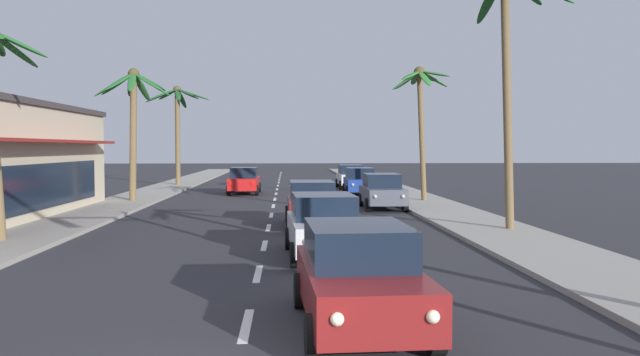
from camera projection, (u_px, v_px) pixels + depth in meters
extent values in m
cube|color=#9E998E|center=(450.00, 213.00, 27.57)|extent=(3.20, 110.00, 0.14)
cube|color=#9E998E|center=(87.00, 215.00, 26.74)|extent=(3.20, 110.00, 0.14)
cube|color=silver|center=(246.00, 325.00, 10.42)|extent=(0.16, 2.00, 0.01)
cube|color=silver|center=(258.00, 274.00, 14.66)|extent=(0.16, 2.00, 0.01)
cube|color=silver|center=(264.00, 245.00, 18.89)|extent=(0.16, 2.00, 0.01)
cube|color=silver|center=(268.00, 227.00, 23.12)|extent=(0.16, 2.00, 0.01)
cube|color=silver|center=(271.00, 215.00, 27.36)|extent=(0.16, 2.00, 0.01)
cube|color=silver|center=(273.00, 206.00, 31.59)|extent=(0.16, 2.00, 0.01)
cube|color=silver|center=(275.00, 199.00, 35.82)|extent=(0.16, 2.00, 0.01)
cube|color=silver|center=(276.00, 194.00, 40.06)|extent=(0.16, 2.00, 0.01)
cube|color=silver|center=(277.00, 189.00, 44.29)|extent=(0.16, 2.00, 0.01)
cube|color=silver|center=(278.00, 186.00, 48.52)|extent=(0.16, 2.00, 0.01)
cube|color=silver|center=(279.00, 183.00, 52.76)|extent=(0.16, 2.00, 0.01)
cube|color=silver|center=(279.00, 180.00, 56.99)|extent=(0.16, 2.00, 0.01)
cube|color=silver|center=(280.00, 178.00, 61.22)|extent=(0.16, 2.00, 0.01)
cube|color=silver|center=(280.00, 176.00, 65.46)|extent=(0.16, 2.00, 0.01)
cube|color=silver|center=(281.00, 174.00, 69.69)|extent=(0.16, 2.00, 0.01)
cube|color=silver|center=(281.00, 172.00, 73.92)|extent=(0.16, 2.00, 0.01)
cube|color=maroon|center=(359.00, 287.00, 10.20)|extent=(1.94, 4.37, 0.72)
cube|color=black|center=(358.00, 244.00, 10.32)|extent=(1.69, 2.26, 0.64)
cylinder|color=black|center=(435.00, 333.00, 8.89)|extent=(0.25, 0.65, 0.64)
cylinder|color=black|center=(313.00, 336.00, 8.73)|extent=(0.25, 0.65, 0.64)
cylinder|color=black|center=(393.00, 288.00, 11.71)|extent=(0.25, 0.65, 0.64)
cylinder|color=black|center=(300.00, 290.00, 11.55)|extent=(0.25, 0.65, 0.64)
sphere|color=#F9EFC6|center=(433.00, 317.00, 8.10)|extent=(0.18, 0.18, 0.18)
sphere|color=#F9EFC6|center=(337.00, 319.00, 7.98)|extent=(0.18, 0.18, 0.18)
cube|color=red|center=(375.00, 257.00, 12.41)|extent=(0.24, 0.07, 0.20)
cube|color=red|center=(308.00, 258.00, 12.28)|extent=(0.24, 0.07, 0.20)
cube|color=silver|center=(324.00, 232.00, 16.83)|extent=(1.95, 4.37, 0.72)
cube|color=black|center=(323.00, 206.00, 16.94)|extent=(1.70, 2.27, 0.64)
cylinder|color=black|center=(365.00, 254.00, 15.52)|extent=(0.25, 0.65, 0.64)
cylinder|color=black|center=(295.00, 255.00, 15.35)|extent=(0.25, 0.65, 0.64)
cylinder|color=black|center=(348.00, 237.00, 18.34)|extent=(0.25, 0.65, 0.64)
cylinder|color=black|center=(289.00, 238.00, 18.17)|extent=(0.25, 0.65, 0.64)
sphere|color=#F9EFC6|center=(360.00, 241.00, 14.73)|extent=(0.18, 0.18, 0.18)
sphere|color=#F9EFC6|center=(307.00, 241.00, 14.61)|extent=(0.18, 0.18, 0.18)
cube|color=red|center=(338.00, 219.00, 19.03)|extent=(0.24, 0.07, 0.20)
cube|color=red|center=(294.00, 219.00, 18.91)|extent=(0.24, 0.07, 0.20)
cube|color=maroon|center=(312.00, 208.00, 23.46)|extent=(1.81, 4.32, 0.72)
cube|color=black|center=(312.00, 190.00, 23.58)|extent=(1.63, 2.22, 0.64)
cylinder|color=black|center=(339.00, 222.00, 22.12)|extent=(0.23, 0.64, 0.64)
cylinder|color=black|center=(289.00, 222.00, 22.01)|extent=(0.23, 0.64, 0.64)
cylinder|color=black|center=(332.00, 214.00, 24.95)|extent=(0.23, 0.64, 0.64)
cylinder|color=black|center=(288.00, 214.00, 24.83)|extent=(0.23, 0.64, 0.64)
sphere|color=#F9EFC6|center=(334.00, 212.00, 21.33)|extent=(0.18, 0.18, 0.18)
sphere|color=#F9EFC6|center=(297.00, 212.00, 21.25)|extent=(0.18, 0.18, 0.18)
cube|color=red|center=(325.00, 200.00, 25.65)|extent=(0.24, 0.06, 0.20)
cube|color=red|center=(293.00, 201.00, 25.56)|extent=(0.24, 0.06, 0.20)
cube|color=red|center=(244.00, 183.00, 39.90)|extent=(1.79, 4.31, 0.72)
cube|color=black|center=(244.00, 172.00, 39.71)|extent=(1.62, 2.21, 0.64)
cylinder|color=black|center=(233.00, 187.00, 41.29)|extent=(0.22, 0.64, 0.64)
cylinder|color=black|center=(259.00, 187.00, 41.37)|extent=(0.22, 0.64, 0.64)
cylinder|color=black|center=(228.00, 190.00, 38.46)|extent=(0.22, 0.64, 0.64)
cylinder|color=black|center=(257.00, 190.00, 38.54)|extent=(0.22, 0.64, 0.64)
sphere|color=#B2B2AD|center=(237.00, 180.00, 42.03)|extent=(0.18, 0.18, 0.18)
sphere|color=#B2B2AD|center=(256.00, 180.00, 42.09)|extent=(0.18, 0.18, 0.18)
cube|color=red|center=(231.00, 184.00, 37.71)|extent=(0.24, 0.06, 0.20)
cube|color=red|center=(253.00, 183.00, 37.77)|extent=(0.24, 0.06, 0.20)
cube|color=#4C515B|center=(382.00, 195.00, 30.11)|extent=(1.80, 4.31, 0.72)
cube|color=black|center=(382.00, 180.00, 30.22)|extent=(1.62, 2.21, 0.64)
cylinder|color=black|center=(405.00, 205.00, 28.75)|extent=(0.23, 0.64, 0.64)
cylinder|color=black|center=(368.00, 205.00, 28.67)|extent=(0.23, 0.64, 0.64)
cylinder|color=black|center=(395.00, 200.00, 31.58)|extent=(0.23, 0.64, 0.64)
cylinder|color=black|center=(361.00, 200.00, 31.50)|extent=(0.23, 0.64, 0.64)
sphere|color=#B2B2AD|center=(403.00, 197.00, 27.97)|extent=(0.18, 0.18, 0.18)
sphere|color=#B2B2AD|center=(375.00, 197.00, 27.91)|extent=(0.18, 0.18, 0.18)
cube|color=red|center=(389.00, 190.00, 32.29)|extent=(0.24, 0.06, 0.20)
cube|color=red|center=(363.00, 190.00, 32.23)|extent=(0.24, 0.06, 0.20)
cube|color=navy|center=(360.00, 184.00, 38.94)|extent=(1.86, 4.34, 0.72)
cube|color=black|center=(360.00, 173.00, 39.06)|extent=(1.65, 2.24, 0.64)
cylinder|color=black|center=(376.00, 191.00, 37.57)|extent=(0.23, 0.64, 0.64)
cylinder|color=black|center=(348.00, 191.00, 37.52)|extent=(0.23, 0.64, 0.64)
cylinder|color=black|center=(371.00, 188.00, 40.40)|extent=(0.23, 0.64, 0.64)
cylinder|color=black|center=(344.00, 188.00, 40.35)|extent=(0.23, 0.64, 0.64)
sphere|color=#B2B2AD|center=(374.00, 185.00, 36.79)|extent=(0.18, 0.18, 0.18)
sphere|color=#B2B2AD|center=(353.00, 185.00, 36.75)|extent=(0.18, 0.18, 0.18)
cube|color=red|center=(367.00, 181.00, 41.11)|extent=(0.24, 0.07, 0.20)
cube|color=red|center=(347.00, 181.00, 41.07)|extent=(0.24, 0.07, 0.20)
cube|color=silver|center=(351.00, 179.00, 45.30)|extent=(1.80, 4.32, 0.72)
cube|color=black|center=(351.00, 169.00, 45.42)|extent=(1.62, 2.21, 0.64)
cylinder|color=black|center=(365.00, 185.00, 43.96)|extent=(0.23, 0.64, 0.64)
cylinder|color=black|center=(341.00, 185.00, 43.85)|extent=(0.23, 0.64, 0.64)
cylinder|color=black|center=(360.00, 183.00, 46.79)|extent=(0.23, 0.64, 0.64)
cylinder|color=black|center=(337.00, 183.00, 46.68)|extent=(0.23, 0.64, 0.64)
sphere|color=#B2B2AD|center=(363.00, 179.00, 43.17)|extent=(0.18, 0.18, 0.18)
sphere|color=#B2B2AD|center=(345.00, 179.00, 43.10)|extent=(0.18, 0.18, 0.18)
cube|color=red|center=(356.00, 176.00, 47.49)|extent=(0.24, 0.06, 0.20)
cube|color=red|center=(339.00, 176.00, 47.41)|extent=(0.24, 0.06, 0.20)
ellipsoid|color=#236028|center=(17.00, 43.00, 19.02)|extent=(1.83, 0.81, 0.93)
ellipsoid|color=#236028|center=(12.00, 49.00, 19.41)|extent=(1.41, 1.53, 1.13)
cylinder|color=brown|center=(133.00, 139.00, 33.25)|extent=(0.51, 0.36, 6.75)
ellipsoid|color=#236028|center=(152.00, 84.00, 32.94)|extent=(2.13, 0.86, 1.35)
ellipsoid|color=#236028|center=(150.00, 82.00, 34.04)|extent=(1.66, 2.09, 0.90)
ellipsoid|color=#236028|center=(142.00, 87.00, 34.08)|extent=(0.79, 2.07, 1.45)
ellipsoid|color=#236028|center=(132.00, 85.00, 34.08)|extent=(1.10, 2.18, 1.20)
ellipsoid|color=#236028|center=(117.00, 84.00, 33.49)|extent=(2.14, 1.25, 1.20)
ellipsoid|color=#236028|center=(114.00, 85.00, 32.93)|extent=(2.11, 0.66, 1.37)
ellipsoid|color=#236028|center=(120.00, 81.00, 32.14)|extent=(1.32, 2.13, 1.18)
ellipsoid|color=#236028|center=(132.00, 82.00, 32.09)|extent=(0.70, 2.18, 1.25)
ellipsoid|color=#236028|center=(148.00, 82.00, 32.56)|extent=(2.03, 1.56, 1.17)
sphere|color=#4C4223|center=(134.00, 74.00, 33.09)|extent=(0.60, 0.60, 0.60)
cylinder|color=brown|center=(178.00, 139.00, 47.53)|extent=(0.37, 0.36, 7.22)
ellipsoid|color=#1E5123|center=(193.00, 94.00, 47.36)|extent=(2.49, 0.54, 0.95)
ellipsoid|color=#1E5123|center=(188.00, 94.00, 48.46)|extent=(1.67, 2.36, 0.70)
ellipsoid|color=#1E5123|center=(182.00, 99.00, 48.48)|extent=(0.70, 2.32, 1.41)
ellipsoid|color=#1E5123|center=(168.00, 94.00, 48.22)|extent=(2.02, 2.10, 0.79)
ellipsoid|color=#1E5123|center=(161.00, 96.00, 47.24)|extent=(2.43, 0.54, 1.14)
ellipsoid|color=#1E5123|center=(163.00, 94.00, 46.49)|extent=(2.04, 1.98, 1.04)
ellipsoid|color=#1E5123|center=(178.00, 95.00, 46.24)|extent=(0.92, 2.44, 1.14)
ellipsoid|color=#1E5123|center=(185.00, 92.00, 46.40)|extent=(1.82, 2.26, 0.77)
sphere|color=#4C4223|center=(177.00, 90.00, 47.35)|extent=(0.60, 0.60, 0.60)
cylinder|color=brown|center=(507.00, 104.00, 21.56)|extent=(0.62, 0.29, 8.87)
cylinder|color=brown|center=(422.00, 138.00, 33.46)|extent=(0.59, 0.29, 6.86)
ellipsoid|color=#2D702D|center=(433.00, 79.00, 33.37)|extent=(1.60, 0.46, 0.94)
ellipsoid|color=#2D702D|center=(427.00, 76.00, 33.95)|extent=(1.43, 1.54, 0.53)
ellipsoid|color=#2D702D|center=(416.00, 78.00, 34.11)|extent=(0.46, 1.69, 0.68)
ellipsoid|color=#2D702D|center=(407.00, 80.00, 33.78)|extent=(1.43, 1.35, 0.97)
ellipsoid|color=#2D702D|center=(406.00, 81.00, 33.33)|extent=(1.53, 0.53, 1.09)
ellipsoid|color=#2D702D|center=(411.00, 75.00, 32.68)|extent=(1.45, 1.49, 0.69)
ellipsoid|color=#2D702D|center=(425.00, 79.00, 32.60)|extent=(0.70, 1.58, 1.04)
ellipsoid|color=#2D702D|center=(435.00, 74.00, 32.86)|extent=(1.65, 1.29, 0.49)
sphere|color=#4C4223|center=(419.00, 72.00, 33.29)|extent=(0.60, 0.60, 0.60)
cube|color=maroon|center=(44.00, 141.00, 23.89)|extent=(1.00, 16.05, 0.12)
cube|color=black|center=(33.00, 188.00, 23.95)|extent=(0.06, 15.10, 1.80)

